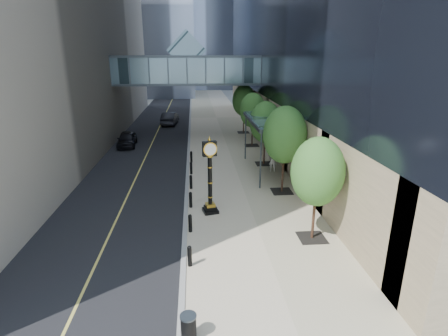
% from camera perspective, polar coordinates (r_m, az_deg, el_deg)
% --- Properties ---
extents(ground, '(320.00, 320.00, 0.00)m').
position_cam_1_polar(ground, '(15.82, 4.71, -17.33)').
color(ground, gray).
rests_on(ground, ground).
extents(road, '(8.00, 180.00, 0.02)m').
position_cam_1_polar(road, '(53.69, -9.86, 7.96)').
color(road, black).
rests_on(road, ground).
extents(sidewalk, '(8.00, 180.00, 0.06)m').
position_cam_1_polar(sidewalk, '(53.59, -1.23, 8.22)').
color(sidewalk, '#C0B194').
rests_on(sidewalk, ground).
extents(curb, '(0.25, 180.00, 0.07)m').
position_cam_1_polar(curb, '(53.49, -5.55, 8.13)').
color(curb, gray).
rests_on(curb, ground).
extents(skywalk, '(17.00, 4.20, 5.80)m').
position_cam_1_polar(skywalk, '(40.73, -6.02, 15.91)').
color(skywalk, '#476872').
rests_on(skywalk, ground).
extents(entrance_canopy, '(3.00, 8.00, 4.38)m').
position_cam_1_polar(entrance_canopy, '(27.77, 7.36, 7.61)').
color(entrance_canopy, '#383F44').
rests_on(entrance_canopy, ground).
extents(bollard_row, '(0.20, 16.20, 0.90)m').
position_cam_1_polar(bollard_row, '(23.36, -5.44, -3.74)').
color(bollard_row, black).
rests_on(bollard_row, sidewalk).
extents(street_trees, '(2.90, 28.70, 5.95)m').
position_cam_1_polar(street_trees, '(29.90, 6.72, 7.70)').
color(street_trees, black).
rests_on(street_trees, sidewalk).
extents(street_clock, '(1.03, 1.03, 4.59)m').
position_cam_1_polar(street_clock, '(20.55, -2.30, -2.17)').
color(street_clock, black).
rests_on(street_clock, sidewalk).
extents(trash_bin, '(0.63, 0.63, 0.90)m').
position_cam_1_polar(trash_bin, '(12.77, -5.80, -24.56)').
color(trash_bin, black).
rests_on(trash_bin, sidewalk).
extents(pedestrian, '(0.72, 0.55, 1.77)m').
position_cam_1_polar(pedestrian, '(28.59, 7.97, 1.19)').
color(pedestrian, beige).
rests_on(pedestrian, sidewalk).
extents(car_near, '(2.06, 4.55, 1.51)m').
position_cam_1_polar(car_near, '(37.84, -15.56, 4.58)').
color(car_near, black).
rests_on(car_near, road).
extents(car_far, '(2.29, 5.28, 1.69)m').
position_cam_1_polar(car_far, '(48.80, -8.82, 8.04)').
color(car_far, black).
rests_on(car_far, road).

